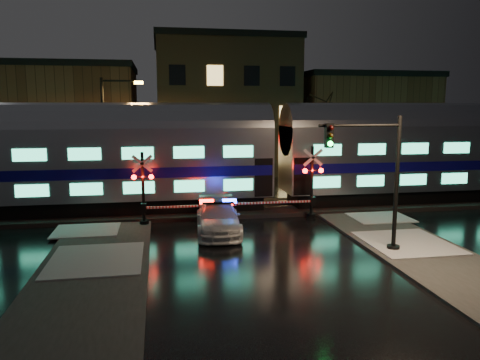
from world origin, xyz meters
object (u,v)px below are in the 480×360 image
Objects in this scene: police_car at (218,218)px; traffic_light at (377,182)px; crossing_signal_left at (151,196)px; crossing_signal_right at (306,190)px; streetlight at (108,131)px.

traffic_light is (5.90, -4.24, 2.26)m from police_car.
police_car is 0.97× the size of crossing_signal_left.
traffic_light is (9.05, -6.04, 1.44)m from crossing_signal_left.
crossing_signal_left reaches higher than police_car.
police_car is 0.93× the size of crossing_signal_right.
streetlight reaches higher than crossing_signal_right.
crossing_signal_right is 6.28m from traffic_light.
crossing_signal_left is at bearing 154.52° from police_car.
crossing_signal_right is at bearing -32.17° from streetlight.
police_car is 5.29m from crossing_signal_right.
streetlight reaches higher than police_car.
crossing_signal_right is 0.72× the size of streetlight.
streetlight reaches higher than crossing_signal_left.
crossing_signal_left is at bearing -68.78° from streetlight.
traffic_light is at bearing -31.56° from police_car.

